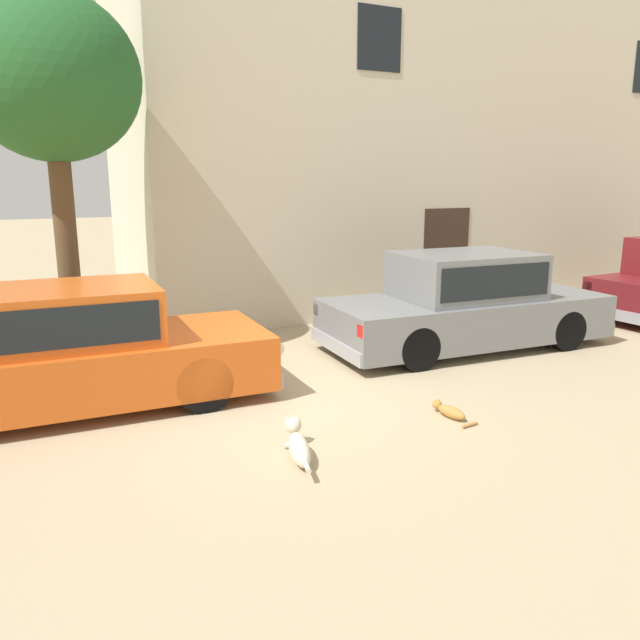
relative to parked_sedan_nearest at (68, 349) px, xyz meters
The scene contains 7 objects.
ground_plane 2.50m from the parked_sedan_nearest, 19.75° to the right, with size 80.00×80.00×0.00m, color tan.
parked_sedan_nearest is the anchor object (origin of this frame).
parked_sedan_second 5.98m from the parked_sedan_nearest, ahead, with size 4.82×1.98×1.54m.
apartment_block 11.69m from the parked_sedan_nearest, 27.85° to the left, with size 16.76×5.14×7.61m.
stray_dog_spotted 3.16m from the parked_sedan_nearest, 52.46° to the right, with size 0.36×1.04×0.33m.
stray_cat 4.54m from the parked_sedan_nearest, 29.91° to the right, with size 0.23×0.62×0.16m.
acacia_tree_left 3.84m from the parked_sedan_nearest, 84.13° to the left, with size 2.40×2.16×5.18m.
Camera 1 is at (-2.61, -6.87, 2.69)m, focal length 34.89 mm.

